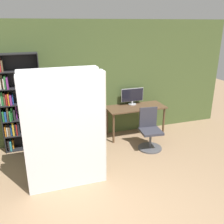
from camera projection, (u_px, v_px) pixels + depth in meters
wall_back at (70, 83)px, 5.60m from camera, size 8.00×0.06×2.70m
desk at (136, 110)px, 5.99m from camera, size 1.41×0.61×0.73m
monitor at (132, 96)px, 6.04m from camera, size 0.57×0.19×0.41m
office_chair at (150, 133)px, 5.44m from camera, size 0.52×0.52×0.89m
bookshelf at (16, 104)px, 5.22m from camera, size 0.84×0.31×2.06m
mattress_near at (66, 133)px, 3.98m from camera, size 1.30×0.23×1.93m
mattress_far at (62, 124)px, 4.32m from camera, size 1.30×0.23×1.93m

